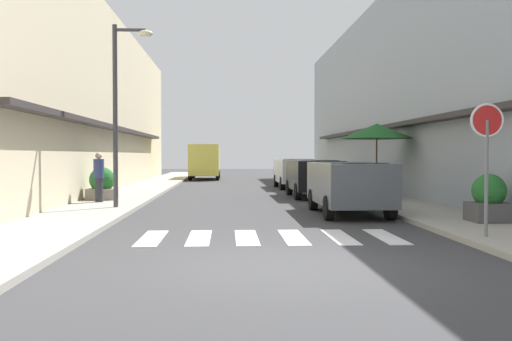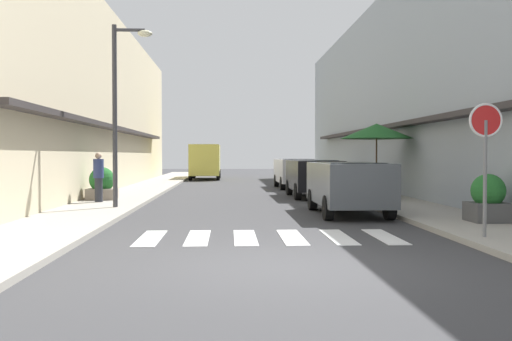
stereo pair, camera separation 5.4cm
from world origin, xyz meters
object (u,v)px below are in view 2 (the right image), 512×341
parked_car_mid (313,174)px  parked_car_far (295,170)px  cafe_umbrella (377,131)px  planter_midblock (102,185)px  delivery_van (205,159)px  parked_car_near (348,182)px  pedestrian_walking_near (99,176)px  planter_corner (488,199)px  round_street_sign (486,135)px  street_lamp (121,96)px

parked_car_mid → parked_car_far: same height
cafe_umbrella → planter_midblock: size_ratio=2.40×
delivery_van → cafe_umbrella: (6.98, -18.45, 1.12)m
parked_car_near → parked_car_far: 12.60m
parked_car_mid → delivery_van: bearing=106.2°
cafe_umbrella → pedestrian_walking_near: bearing=-170.6°
parked_car_mid → planter_corner: size_ratio=3.69×
parked_car_far → planter_corner: (2.70, -15.37, -0.29)m
planter_corner → planter_midblock: planter_midblock is taller
parked_car_far → pedestrian_walking_near: 12.03m
round_street_sign → cafe_umbrella: cafe_umbrella is taller
pedestrian_walking_near → cafe_umbrella: bearing=161.3°
parked_car_far → planter_corner: parked_car_far is taller
parked_car_mid → cafe_umbrella: bearing=-37.9°
street_lamp → delivery_van: bearing=85.8°
parked_car_near → street_lamp: street_lamp is taller
parked_car_mid → cafe_umbrella: cafe_umbrella is taller
delivery_van → cafe_umbrella: 19.76m
pedestrian_walking_near → parked_car_near: bearing=128.5°
parked_car_mid → delivery_van: 17.55m
parked_car_near → cafe_umbrella: 5.56m
parked_car_far → street_lamp: 13.20m
planter_midblock → parked_car_mid: bearing=15.4°
parked_car_near → pedestrian_walking_near: pedestrian_walking_near is taller
delivery_van → planter_midblock: size_ratio=4.80×
parked_car_far → street_lamp: (-6.51, -11.21, 2.49)m
delivery_van → street_lamp: bearing=-94.2°
parked_car_mid → planter_midblock: 8.04m
parked_car_near → delivery_van: bearing=101.9°
round_street_sign → cafe_umbrella: 10.12m
delivery_van → planter_midblock: delivery_van is taller
pedestrian_walking_near → planter_midblock: bearing=-111.4°
parked_car_far → delivery_van: bearing=114.5°
parked_car_mid → cafe_umbrella: size_ratio=1.52×
parked_car_near → parked_car_far: size_ratio=0.93×
parked_car_near → planter_midblock: parked_car_near is taller
round_street_sign → parked_car_mid: bearing=97.4°
parked_car_near → planter_corner: parked_car_near is taller
round_street_sign → planter_corner: bearing=63.9°
parked_car_far → cafe_umbrella: 8.14m
parked_car_far → planter_corner: 15.61m
pedestrian_walking_near → round_street_sign: bearing=109.0°
parked_car_near → planter_midblock: (-7.75, 4.38, -0.28)m
planter_corner → parked_car_far: bearing=100.0°
round_street_sign → street_lamp: street_lamp is taller
street_lamp → parked_car_mid: bearing=38.2°
parked_car_mid → pedestrian_walking_near: (-7.62, -3.22, 0.05)m
cafe_umbrella → pedestrian_walking_near: size_ratio=1.65×
planter_corner → planter_midblock: 12.66m
parked_car_mid → street_lamp: size_ratio=0.76×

